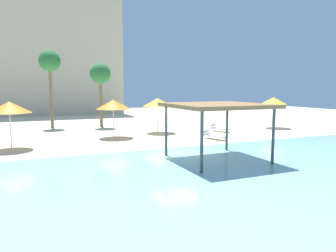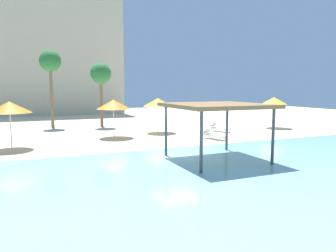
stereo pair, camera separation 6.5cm
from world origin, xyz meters
name	(u,v)px [view 1 (the left image)]	position (x,y,z in m)	size (l,w,h in m)	color
ground_plane	(177,154)	(0.00, 0.00, 0.00)	(80.00, 80.00, 0.00)	beige
lagoon_water	(233,178)	(0.00, -5.25, 0.02)	(44.00, 13.50, 0.04)	#8CC6CC
shade_pavilion	(217,107)	(1.12, -2.20, 2.66)	(4.48, 4.48, 2.83)	#42474C
beach_umbrella_orange_0	(9,107)	(-8.41, 5.19, 2.47)	(2.46, 2.46, 2.81)	silver
beach_umbrella_orange_2	(113,104)	(-1.76, 7.17, 2.41)	(2.47, 2.47, 2.75)	silver
beach_umbrella_yellow_3	(158,102)	(2.14, 8.27, 2.45)	(2.38, 2.38, 2.78)	silver
beach_umbrella_yellow_4	(273,101)	(12.93, 7.05, 2.44)	(2.32, 2.32, 2.77)	silver
lounge_chair_1	(213,134)	(4.48, 3.60, 0.33)	(1.08, 1.99, 0.74)	white
lounge_chair_2	(219,128)	(6.99, 6.77, 0.33)	(1.20, 1.99, 0.74)	white
palm_tree_0	(50,63)	(-5.54, 15.14, 5.82)	(1.90, 1.90, 6.97)	brown
palm_tree_1	(100,75)	(-1.30, 13.86, 4.80)	(1.90, 1.90, 5.88)	brown
hotel_block_0	(30,52)	(-7.08, 33.95, 8.62)	(23.85, 11.40, 17.23)	beige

